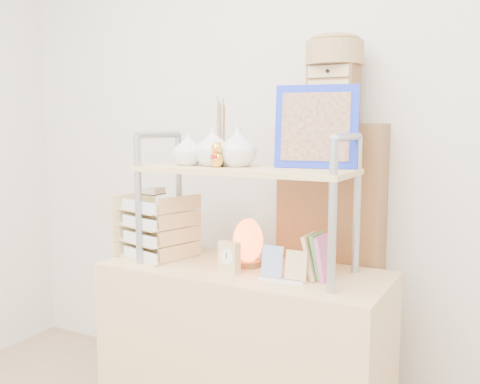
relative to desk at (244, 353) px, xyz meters
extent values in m
cube|color=silver|center=(0.00, 0.50, 0.93)|extent=(3.40, 0.02, 2.60)
cube|color=tan|center=(0.00, 0.00, 0.00)|extent=(1.20, 0.50, 0.75)
cube|color=brown|center=(0.26, 0.37, 0.30)|extent=(0.46, 0.27, 1.35)
cylinder|color=#959BA2|center=(-0.43, -0.15, 0.65)|extent=(0.03, 0.03, 0.55)
cylinder|color=#959BA2|center=(-0.43, 0.15, 0.65)|extent=(0.03, 0.03, 0.55)
cylinder|color=#959BA2|center=(-0.43, 0.00, 0.93)|extent=(0.03, 0.30, 0.03)
cylinder|color=#959BA2|center=(0.43, -0.15, 0.65)|extent=(0.03, 0.03, 0.55)
cylinder|color=#959BA2|center=(0.43, 0.15, 0.65)|extent=(0.03, 0.03, 0.55)
cylinder|color=#959BA2|center=(0.43, 0.00, 0.93)|extent=(0.03, 0.30, 0.03)
cube|color=#D9BD75|center=(0.00, 0.00, 0.79)|extent=(0.90, 0.34, 0.02)
imported|color=silver|center=(-0.26, -0.02, 0.87)|extent=(0.13, 0.13, 0.14)
imported|color=silver|center=(-0.15, 0.00, 0.88)|extent=(0.16, 0.16, 0.16)
imported|color=silver|center=(-0.04, 0.02, 0.88)|extent=(0.16, 0.16, 0.16)
cylinder|color=#223D96|center=(-0.18, 0.12, 0.85)|extent=(0.07, 0.07, 0.10)
cube|color=#162BD1|center=(0.27, 0.10, 0.96)|extent=(0.33, 0.12, 0.33)
cube|color=#523225|center=(0.27, 0.09, 0.96)|extent=(0.27, 0.09, 0.27)
cube|color=#C154A0|center=(0.35, 0.00, 0.46)|extent=(0.05, 0.12, 0.17)
cube|color=#59A150|center=(0.33, 0.02, 0.46)|extent=(0.05, 0.12, 0.17)
cube|color=tan|center=(0.31, 0.00, 0.46)|extent=(0.06, 0.13, 0.17)
cube|color=#D8BC82|center=(-0.44, -0.01, 0.38)|extent=(0.31, 0.30, 0.01)
cube|color=white|center=(-0.44, -0.13, 0.41)|extent=(0.23, 0.07, 0.05)
cube|color=#D8BC82|center=(-0.44, -0.01, 0.45)|extent=(0.31, 0.30, 0.01)
cube|color=white|center=(-0.44, -0.13, 0.48)|extent=(0.23, 0.07, 0.05)
cube|color=#D8BC82|center=(-0.44, -0.01, 0.52)|extent=(0.31, 0.30, 0.01)
cube|color=white|center=(-0.44, -0.13, 0.55)|extent=(0.23, 0.07, 0.05)
cube|color=#D8BC82|center=(-0.44, -0.01, 0.60)|extent=(0.31, 0.30, 0.01)
cube|color=white|center=(-0.44, -0.13, 0.62)|extent=(0.23, 0.07, 0.05)
cube|color=beige|center=(-0.44, -0.03, 0.68)|extent=(0.08, 0.08, 0.03)
cylinder|color=brown|center=(0.00, 0.03, 0.39)|extent=(0.11, 0.11, 0.03)
ellipsoid|color=#FF4F1E|center=(0.00, 0.03, 0.49)|extent=(0.13, 0.13, 0.18)
cube|color=#D9BD75|center=(-0.02, -0.10, 0.44)|extent=(0.10, 0.05, 0.13)
cylinder|color=white|center=(-0.02, -0.12, 0.44)|extent=(0.06, 0.02, 0.06)
cube|color=white|center=(0.22, -0.10, 0.38)|extent=(0.18, 0.06, 0.01)
cube|color=#203E93|center=(0.17, -0.09, 0.45)|extent=(0.09, 0.03, 0.12)
cube|color=tan|center=(0.27, -0.09, 0.44)|extent=(0.09, 0.03, 0.11)
cube|color=brown|center=(0.26, 0.35, 1.10)|extent=(0.20, 0.15, 0.25)
cube|color=#D9BD75|center=(0.26, 0.27, 1.01)|extent=(0.18, 0.01, 0.05)
cube|color=#D9BD75|center=(0.26, 0.27, 1.07)|extent=(0.18, 0.01, 0.05)
cube|color=#D9BD75|center=(0.26, 0.27, 1.13)|extent=(0.18, 0.01, 0.05)
cube|color=#D9BD75|center=(0.26, 0.27, 1.19)|extent=(0.18, 0.01, 0.05)
cylinder|color=olive|center=(0.26, 0.35, 1.28)|extent=(0.25, 0.25, 0.10)
camera|label=1|loc=(1.02, -1.92, 0.98)|focal=40.00mm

